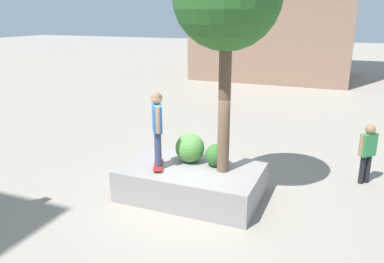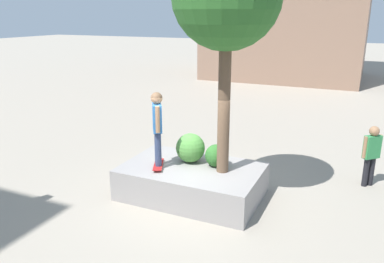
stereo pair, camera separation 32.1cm
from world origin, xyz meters
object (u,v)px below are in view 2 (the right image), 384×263
Objects in this scene: planter_ledge at (192,181)px; skateboard at (158,165)px; bystander_watching at (371,152)px; skateboarder at (157,124)px.

planter_ledge is 4.09× the size of skateboard.
planter_ledge is 2.05× the size of bystander_watching.
planter_ledge is 1.88× the size of skateboarder.
skateboarder is 5.55m from bystander_watching.
skateboard is (0.74, 0.35, 0.44)m from planter_ledge.
planter_ledge is 0.93m from skateboard.
bystander_watching is at bearing -149.24° from skateboard.
skateboarder reaches higher than bystander_watching.
skateboarder is at bearing 165.96° from skateboard.
skateboarder reaches higher than planter_ledge.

